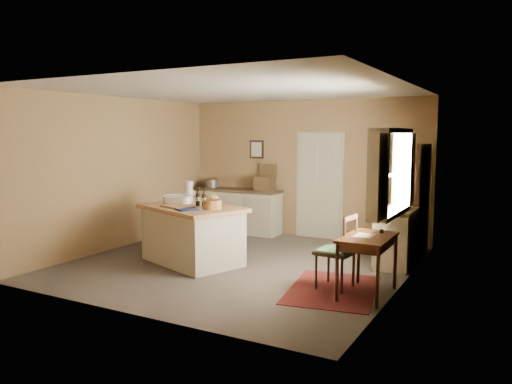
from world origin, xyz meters
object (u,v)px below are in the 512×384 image
work_island (192,233)px  desk_chair (335,252)px  shelving_unit (417,201)px  sideboard (238,209)px  right_cabinet (397,237)px  writing_desk (368,243)px

work_island → desk_chair: 2.45m
work_island → shelving_unit: bearing=53.8°
work_island → sideboard: 2.58m
sideboard → desk_chair: (3.08, -2.66, 0.01)m
shelving_unit → right_cabinet: bearing=-101.4°
writing_desk → shelving_unit: 2.35m
work_island → right_cabinet: 3.19m
work_island → right_cabinet: work_island is taller
sideboard → work_island: bearing=-75.6°
shelving_unit → sideboard: bearing=173.5°
work_island → sideboard: work_island is taller
sideboard → writing_desk: 4.49m
shelving_unit → desk_chair: bearing=-105.2°
sideboard → right_cabinet: (3.54, -1.17, -0.02)m
writing_desk → desk_chair: bearing=169.4°
desk_chair → sideboard: bearing=145.0°
writing_desk → shelving_unit: shelving_unit is taller
work_island → writing_desk: bearing=14.6°
writing_desk → desk_chair: desk_chair is taller
right_cabinet → desk_chair: bearing=-107.0°
work_island → writing_desk: size_ratio=2.01×
writing_desk → desk_chair: (-0.46, 0.09, -0.18)m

